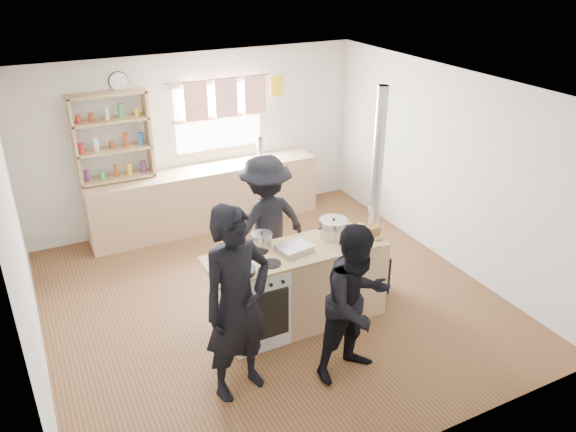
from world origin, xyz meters
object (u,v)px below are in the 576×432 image
object	(u,v)px
stockpot_stove	(262,240)
person_far	(266,224)
cooking_island	(303,285)
person_near_right	(357,303)
skillet_greens	(241,270)
bread_board	(369,233)
flue_heater	(372,243)
roast_tray	(294,248)
thermos	(260,149)
person_near_left	(237,304)
stockpot_counter	(333,228)

from	to	relation	value
stockpot_stove	person_far	xyz separation A→B (m)	(0.34, 0.65, -0.17)
stockpot_stove	cooking_island	bearing A→B (deg)	-29.58
cooking_island	person_near_right	world-z (taller)	person_near_right
cooking_island	skillet_greens	bearing A→B (deg)	-167.37
person_near_right	stockpot_stove	bearing A→B (deg)	102.60
bread_board	flue_heater	world-z (taller)	flue_heater
roast_tray	stockpot_stove	distance (m)	0.35
bread_board	person_far	xyz separation A→B (m)	(-0.80, 0.97, -0.14)
thermos	flue_heater	distance (m)	2.63
stockpot_stove	person_near_left	bearing A→B (deg)	-125.81
thermos	stockpot_counter	size ratio (longest dim) A/B	1.07
stockpot_counter	person_near_right	xyz separation A→B (m)	(-0.34, -1.01, -0.24)
bread_board	person_near_right	distance (m)	1.10
skillet_greens	person_far	xyz separation A→B (m)	(0.73, 1.04, -0.12)
stockpot_counter	roast_tray	bearing A→B (deg)	-169.38
thermos	skillet_greens	size ratio (longest dim) A/B	1.11
thermos	bread_board	size ratio (longest dim) A/B	1.18
roast_tray	person_near_left	world-z (taller)	person_near_left
stockpot_stove	bread_board	size ratio (longest dim) A/B	0.78
stockpot_counter	person_far	distance (m)	0.93
roast_tray	flue_heater	distance (m)	1.19
roast_tray	person_near_right	xyz separation A→B (m)	(0.19, -0.91, -0.18)
roast_tray	bread_board	xyz separation A→B (m)	(0.87, -0.08, 0.01)
stockpot_stove	person_far	bearing A→B (deg)	62.61
skillet_greens	bread_board	xyz separation A→B (m)	(1.53, 0.07, 0.02)
roast_tray	flue_heater	world-z (taller)	flue_heater
stockpot_counter	bread_board	bearing A→B (deg)	-27.69
thermos	stockpot_counter	world-z (taller)	thermos
stockpot_stove	person_near_left	world-z (taller)	person_near_left
cooking_island	stockpot_stove	size ratio (longest dim) A/B	8.90
cooking_island	roast_tray	size ratio (longest dim) A/B	5.21
skillet_greens	stockpot_stove	bearing A→B (deg)	44.75
skillet_greens	flue_heater	size ratio (longest dim) A/B	0.12
cooking_island	flue_heater	world-z (taller)	flue_heater
flue_heater	person_near_right	distance (m)	1.47
bread_board	person_far	world-z (taller)	person_far
cooking_island	person_near_left	distance (m)	1.31
skillet_greens	person_near_right	bearing A→B (deg)	-42.30
thermos	bread_board	bearing A→B (deg)	-89.58
skillet_greens	person_near_right	world-z (taller)	person_near_right
stockpot_stove	flue_heater	world-z (taller)	flue_heater
stockpot_counter	flue_heater	size ratio (longest dim) A/B	0.13
cooking_island	person_far	world-z (taller)	person_far
flue_heater	person_near_right	xyz separation A→B (m)	(-0.95, -1.12, 0.14)
person_far	skillet_greens	bearing A→B (deg)	45.99
cooking_island	person_near_left	size ratio (longest dim) A/B	1.04
thermos	skillet_greens	bearing A→B (deg)	-117.07
skillet_greens	person_far	bearing A→B (deg)	54.90
bread_board	person_near_left	xyz separation A→B (m)	(-1.77, -0.56, -0.04)
stockpot_stove	person_far	size ratio (longest dim) A/B	0.13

